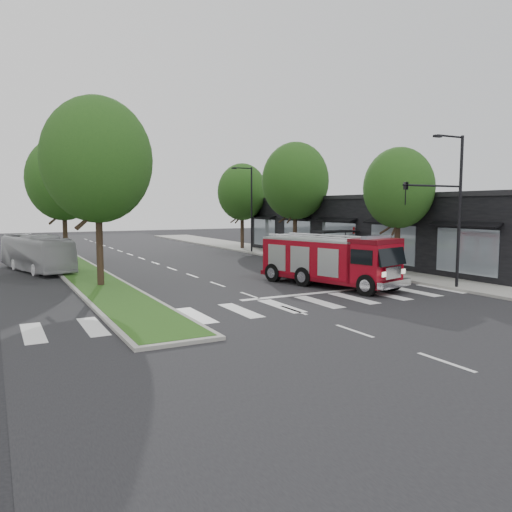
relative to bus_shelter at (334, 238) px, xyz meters
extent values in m
plane|color=black|center=(-11.20, -8.15, -2.04)|extent=(140.00, 140.00, 0.00)
cube|color=gray|center=(1.30, 1.85, -1.96)|extent=(5.00, 80.00, 0.15)
cube|color=gray|center=(-17.20, 9.85, -1.97)|extent=(3.00, 50.00, 0.14)
cube|color=#294714|center=(-17.20, 9.85, -1.89)|extent=(2.60, 49.50, 0.02)
cube|color=black|center=(5.80, 1.85, 0.46)|extent=(8.00, 30.00, 5.00)
cylinder|color=black|center=(-1.40, -0.75, -0.79)|extent=(0.08, 0.08, 2.50)
cylinder|color=black|center=(1.40, -0.75, -0.79)|extent=(0.08, 0.08, 2.50)
cylinder|color=black|center=(-1.40, 0.45, -0.79)|extent=(0.08, 0.08, 2.50)
cylinder|color=black|center=(1.40, 0.45, -0.79)|extent=(0.08, 0.08, 2.50)
cube|color=black|center=(0.00, -0.15, 0.51)|extent=(3.20, 1.60, 0.12)
cube|color=#8C99A5|center=(0.00, 0.55, -0.74)|extent=(2.80, 0.04, 1.80)
cube|color=black|center=(0.00, -0.15, -1.49)|extent=(2.40, 0.40, 0.08)
cylinder|color=black|center=(0.30, -6.15, -0.17)|extent=(0.36, 0.36, 3.74)
ellipsoid|color=black|center=(0.30, -6.15, 3.49)|extent=(4.40, 4.40, 5.06)
cylinder|color=black|center=(0.30, 5.85, 0.16)|extent=(0.36, 0.36, 4.40)
ellipsoid|color=black|center=(0.30, 5.85, 4.46)|extent=(5.60, 5.60, 6.44)
cylinder|color=black|center=(0.30, 15.85, -0.06)|extent=(0.36, 0.36, 3.96)
ellipsoid|color=black|center=(0.30, 15.85, 3.81)|extent=(5.00, 5.00, 5.75)
cylinder|color=black|center=(-17.20, -2.15, 0.27)|extent=(0.36, 0.36, 4.62)
ellipsoid|color=black|center=(-17.20, -2.15, 4.79)|extent=(5.80, 5.80, 6.67)
cylinder|color=black|center=(-17.20, 11.85, 0.16)|extent=(0.36, 0.36, 4.40)
ellipsoid|color=black|center=(-17.20, 11.85, 4.46)|extent=(5.60, 5.60, 6.44)
cylinder|color=black|center=(-0.70, -11.65, 1.96)|extent=(0.16, 0.16, 8.00)
cylinder|color=black|center=(-1.60, -11.65, 5.86)|extent=(1.80, 0.10, 0.10)
cube|color=black|center=(-2.50, -11.65, 5.81)|extent=(0.45, 0.20, 0.12)
cylinder|color=black|center=(-2.70, -11.65, 3.36)|extent=(4.00, 0.10, 0.10)
imported|color=black|center=(-4.50, -11.65, 2.96)|extent=(0.18, 0.22, 1.10)
cylinder|color=black|center=(-0.70, 11.85, 1.96)|extent=(0.16, 0.16, 8.00)
cylinder|color=black|center=(-1.60, 11.85, 5.86)|extent=(1.80, 0.10, 0.10)
cube|color=black|center=(-2.50, 11.85, 5.81)|extent=(0.45, 0.20, 0.12)
cube|color=#56040D|center=(-6.01, -7.49, -1.55)|extent=(4.51, 8.56, 0.24)
cube|color=maroon|center=(-6.22, -6.73, -0.53)|extent=(4.00, 6.67, 1.95)
cube|color=maroon|center=(-5.22, -10.41, -0.53)|extent=(2.82, 2.34, 2.05)
cube|color=#B2B2B7|center=(-6.22, -6.73, 0.50)|extent=(4.00, 6.67, 0.12)
cylinder|color=#B2B2B7|center=(-7.07, -6.97, 0.70)|extent=(1.63, 5.68, 0.10)
cylinder|color=#B2B2B7|center=(-5.37, -6.50, 0.70)|extent=(1.63, 5.68, 0.10)
cube|color=silver|center=(-4.93, -11.49, -1.45)|extent=(2.54, 1.00, 0.34)
cube|color=#8C99A5|center=(-5.22, -10.41, 0.79)|extent=(2.16, 0.89, 0.18)
cylinder|color=black|center=(-6.23, -10.99, -1.50)|extent=(0.61, 1.13, 1.07)
cylinder|color=black|center=(-4.06, -10.40, -1.50)|extent=(0.61, 1.13, 1.07)
cylinder|color=black|center=(-7.30, -7.03, -1.50)|extent=(0.61, 1.13, 1.07)
cylinder|color=black|center=(-5.14, -6.44, -1.50)|extent=(0.61, 1.13, 1.07)
cylinder|color=black|center=(-7.92, -4.77, -1.50)|extent=(0.61, 1.13, 1.07)
cylinder|color=black|center=(-5.75, -4.18, -1.50)|extent=(0.61, 1.13, 1.07)
imported|color=silver|center=(-19.70, 6.87, -0.80)|extent=(4.17, 9.11, 2.47)
camera|label=1|loc=(-22.31, -29.68, 2.32)|focal=35.00mm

